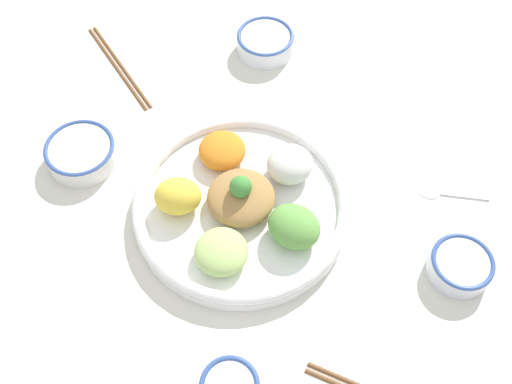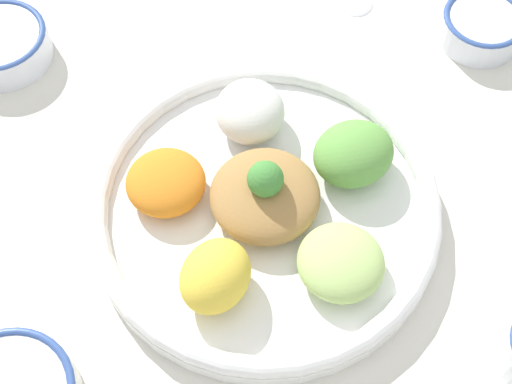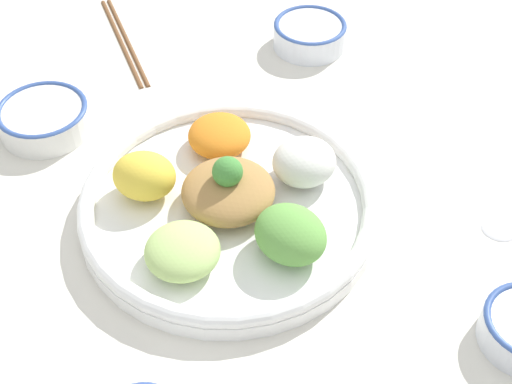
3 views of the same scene
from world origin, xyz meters
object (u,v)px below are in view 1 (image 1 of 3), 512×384
salad_platter (242,203)px  sauce_bowl_dark (81,152)px  sauce_bowl_red (461,265)px  chopsticks_pair_far (119,66)px  rice_bowl_blue (265,42)px  serving_spoon_main (444,192)px

salad_platter → sauce_bowl_dark: 0.29m
sauce_bowl_red → chopsticks_pair_far: size_ratio=0.40×
rice_bowl_blue → sauce_bowl_dark: size_ratio=0.92×
sauce_bowl_red → serving_spoon_main: bearing=-141.4°
sauce_bowl_red → rice_bowl_blue: 0.56m
rice_bowl_blue → sauce_bowl_dark: rice_bowl_blue is taller
sauce_bowl_red → sauce_bowl_dark: sauce_bowl_dark is taller
serving_spoon_main → sauce_bowl_red: bearing=-83.2°
salad_platter → serving_spoon_main: salad_platter is taller
rice_bowl_blue → sauce_bowl_red: bearing=71.7°
sauce_bowl_dark → serving_spoon_main: 0.62m
salad_platter → sauce_bowl_red: size_ratio=3.66×
rice_bowl_blue → chopsticks_pair_far: 0.29m
sauce_bowl_red → sauce_bowl_dark: size_ratio=0.80×
salad_platter → chopsticks_pair_far: bearing=-102.9°
chopsticks_pair_far → serving_spoon_main: 0.65m
chopsticks_pair_far → serving_spoon_main: (-0.15, 0.63, -0.00)m
rice_bowl_blue → serving_spoon_main: bearing=81.8°
sauce_bowl_red → chopsticks_pair_far: (0.04, -0.72, -0.02)m
rice_bowl_blue → sauce_bowl_dark: (0.41, -0.07, -0.00)m
salad_platter → sauce_bowl_dark: (0.10, -0.28, -0.00)m
salad_platter → chopsticks_pair_far: (-0.09, -0.39, -0.02)m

